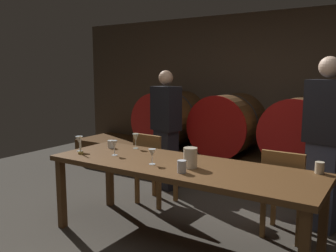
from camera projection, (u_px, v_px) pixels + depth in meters
name	position (u px, v px, depth m)	size (l,w,h in m)	color
back_wall	(275.00, 97.00, 5.28)	(7.10, 0.24, 2.47)	#473A2D
barrel_shelf	(260.00, 173.00, 4.98)	(6.39, 0.90, 0.43)	brown
wine_barrel_far_left	(171.00, 119.00, 5.67)	(0.87, 0.93, 0.87)	#513319
wine_barrel_center_left	(229.00, 124.00, 5.14)	(0.87, 0.93, 0.87)	#513319
wine_barrel_center_right	(301.00, 130.00, 4.61)	(0.87, 0.93, 0.87)	#513319
dining_table	(179.00, 171.00, 3.31)	(2.56, 0.86, 0.77)	brown
chair_left	(153.00, 165.00, 4.33)	(0.43, 0.43, 0.88)	brown
chair_right	(285.00, 190.00, 3.44)	(0.40, 0.40, 0.88)	brown
guest_left	(166.00, 129.00, 4.87)	(0.43, 0.33, 1.63)	black
guest_right	(324.00, 143.00, 3.57)	(0.42, 0.31, 1.76)	#33384C
candle_center	(81.00, 149.00, 3.68)	(0.05, 0.05, 0.20)	olive
pitcher	(190.00, 158.00, 3.16)	(0.12, 0.12, 0.18)	beige
wine_glass_far_left	(79.00, 140.00, 3.81)	(0.08, 0.08, 0.16)	white
wine_glass_center_left	(136.00, 138.00, 3.94)	(0.07, 0.07, 0.16)	silver
wine_glass_center_right	(114.00, 145.00, 3.62)	(0.06, 0.06, 0.15)	white
wine_glass_far_right	(152.00, 153.00, 3.27)	(0.07, 0.07, 0.14)	white
cup_left	(111.00, 144.00, 3.98)	(0.08, 0.08, 0.09)	white
cup_center	(182.00, 166.00, 3.01)	(0.08, 0.08, 0.11)	silver
cup_right	(320.00, 168.00, 2.99)	(0.08, 0.08, 0.10)	beige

